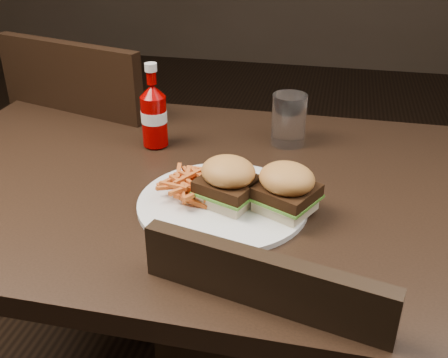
% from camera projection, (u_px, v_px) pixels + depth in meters
% --- Properties ---
extents(dining_table, '(1.20, 0.80, 0.04)m').
position_uv_depth(dining_table, '(193.00, 187.00, 1.06)').
color(dining_table, black).
rests_on(dining_table, ground).
extents(chair_far, '(0.58, 0.58, 0.04)m').
position_uv_depth(chair_far, '(132.00, 182.00, 1.70)').
color(chair_far, black).
rests_on(chair_far, ground).
extents(plate, '(0.31, 0.31, 0.01)m').
position_uv_depth(plate, '(223.00, 203.00, 0.95)').
color(plate, white).
rests_on(plate, dining_table).
extents(sandwich_half_a, '(0.11, 0.11, 0.02)m').
position_uv_depth(sandwich_half_a, '(228.00, 197.00, 0.94)').
color(sandwich_half_a, beige).
rests_on(sandwich_half_a, plate).
extents(sandwich_half_b, '(0.12, 0.11, 0.02)m').
position_uv_depth(sandwich_half_b, '(285.00, 204.00, 0.92)').
color(sandwich_half_b, beige).
rests_on(sandwich_half_b, plate).
extents(fries_pile, '(0.11, 0.11, 0.04)m').
position_uv_depth(fries_pile, '(191.00, 184.00, 0.96)').
color(fries_pile, '#C87013').
rests_on(fries_pile, plate).
extents(ketchup_bottle, '(0.06, 0.06, 0.11)m').
position_uv_depth(ketchup_bottle, '(154.00, 121.00, 1.16)').
color(ketchup_bottle, '#910000').
rests_on(ketchup_bottle, dining_table).
extents(tumbler, '(0.09, 0.09, 0.12)m').
position_uv_depth(tumbler, '(289.00, 121.00, 1.17)').
color(tumbler, white).
rests_on(tumbler, dining_table).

